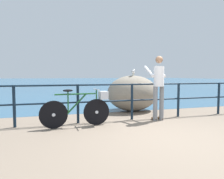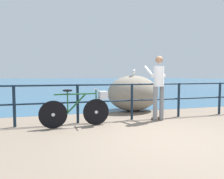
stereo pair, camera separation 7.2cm
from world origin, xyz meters
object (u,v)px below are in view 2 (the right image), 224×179
breakwater_boulder_main (133,93)px  bicycle (81,107)px  seagull (134,72)px  person_at_railing (158,85)px

breakwater_boulder_main → bicycle: bearing=-140.3°
breakwater_boulder_main → seagull: bearing=-101.5°
bicycle → person_at_railing: (2.13, 0.06, 0.53)m
person_at_railing → seagull: 1.57m
bicycle → seagull: bearing=35.2°
person_at_railing → breakwater_boulder_main: person_at_railing is taller
person_at_railing → seagull: size_ratio=5.62×
bicycle → breakwater_boulder_main: 2.63m
person_at_railing → breakwater_boulder_main: size_ratio=0.98×
seagull → bicycle: bearing=162.9°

